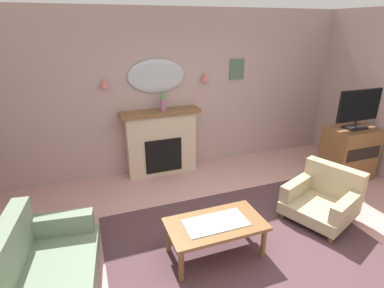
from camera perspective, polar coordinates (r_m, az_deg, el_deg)
The scene contains 14 objects.
floor at distance 3.82m, azimuth 11.22°, elevation -20.85°, with size 7.27×6.29×0.10m, color #C6938E.
wall_back at distance 5.41m, azimuth -2.61°, elevation 9.68°, with size 7.27×0.10×2.78m, color #B29993.
patterned_rug at distance 3.91m, azimuth 9.70°, elevation -18.47°, with size 3.20×2.40×0.01m, color #4C3338.
fireplace at distance 5.33m, azimuth -5.80°, elevation 0.20°, with size 1.36×0.36×1.16m.
mantel_vase_right at distance 5.09m, azimuth -5.48°, elevation 8.18°, with size 0.11×0.11×0.36m.
wall_mirror at distance 5.17m, azimuth -6.69°, elevation 12.60°, with size 0.96×0.06×0.56m, color #B2BCC6.
wall_sconce_left at distance 4.99m, azimuth -16.19°, elevation 11.02°, with size 0.14×0.14×0.14m, color #D17066.
wall_sconce_right at distance 5.39m, azimuth 2.47°, elevation 12.56°, with size 0.14×0.14×0.14m, color #D17066.
framed_picture at distance 5.71m, azimuth 8.45°, elevation 13.77°, with size 0.28×0.03×0.36m, color #4C6B56.
coffee_table at distance 3.54m, azimuth 4.46°, elevation -15.33°, with size 1.10×0.60×0.45m.
floral_couch at distance 3.33m, azimuth -27.93°, elevation -22.41°, with size 1.07×1.80×0.76m.
armchair_near_fireplace at distance 4.56m, azimuth 23.53°, elevation -9.23°, with size 1.06×1.05×0.71m.
tv_cabinet at distance 5.87m, azimuth 27.43°, elevation -1.46°, with size 0.80×0.57×0.90m.
tv_flatscreen at distance 5.62m, azimuth 28.96°, elevation 5.95°, with size 0.84×0.24×0.65m.
Camera 1 is at (-1.61, -2.34, 2.50)m, focal length 28.29 mm.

